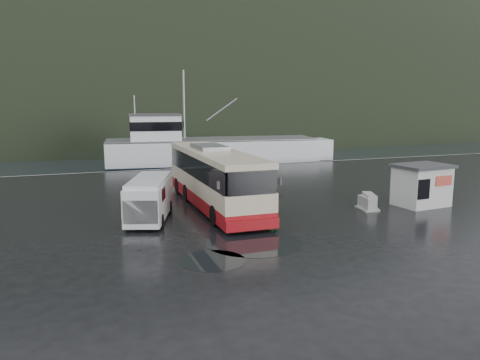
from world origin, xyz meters
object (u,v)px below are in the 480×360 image
object	(u,v)px
waste_bin_right	(264,214)
jersey_barrier_b	(366,209)
jersey_barrier_a	(369,208)
dome_tent	(248,223)
white_van	(150,219)
coach_bus	(215,206)
waste_bin_left	(253,219)
ticket_kiosk	(420,205)
fishing_trawler	(213,157)

from	to	relation	value
waste_bin_right	jersey_barrier_b	distance (m)	6.31
jersey_barrier_a	dome_tent	bearing A→B (deg)	-174.20
white_van	jersey_barrier_b	xyz separation A→B (m)	(12.56, -2.00, 0.00)
coach_bus	jersey_barrier_a	xyz separation A→B (m)	(8.65, -3.66, 0.00)
jersey_barrier_a	coach_bus	bearing A→B (deg)	157.07
coach_bus	jersey_barrier_b	xyz separation A→B (m)	(8.30, -3.87, 0.00)
waste_bin_left	jersey_barrier_a	bearing A→B (deg)	0.71
waste_bin_right	ticket_kiosk	xyz separation A→B (m)	(10.05, -1.24, 0.00)
white_van	waste_bin_right	bearing A→B (deg)	10.06
coach_bus	fishing_trawler	xyz separation A→B (m)	(7.22, 24.81, 0.00)
white_van	jersey_barrier_a	distance (m)	13.03
ticket_kiosk	dome_tent	bearing A→B (deg)	176.33
waste_bin_right	dome_tent	xyz separation A→B (m)	(-1.62, -1.66, 0.00)
coach_bus	fishing_trawler	distance (m)	25.84
dome_tent	fishing_trawler	size ratio (longest dim) A/B	0.09
coach_bus	waste_bin_right	bearing A→B (deg)	-53.34
waste_bin_right	ticket_kiosk	distance (m)	10.12
white_van	dome_tent	xyz separation A→B (m)	(4.72, -2.62, 0.00)
coach_bus	waste_bin_right	distance (m)	3.51
coach_bus	ticket_kiosk	size ratio (longest dim) A/B	4.00
jersey_barrier_b	coach_bus	bearing A→B (deg)	155.03
ticket_kiosk	jersey_barrier_b	size ratio (longest dim) A/B	2.13
coach_bus	jersey_barrier_b	distance (m)	9.16
waste_bin_right	fishing_trawler	world-z (taller)	fishing_trawler
white_van	jersey_barrier_b	bearing A→B (deg)	9.69
coach_bus	dome_tent	bearing A→B (deg)	-83.73
dome_tent	coach_bus	bearing A→B (deg)	95.84
waste_bin_left	ticket_kiosk	bearing A→B (deg)	-1.65
jersey_barrier_a	fishing_trawler	xyz separation A→B (m)	(-1.42, 28.47, 0.00)
coach_bus	white_van	xyz separation A→B (m)	(-4.26, -1.87, 0.00)
white_van	ticket_kiosk	distance (m)	16.53
waste_bin_right	white_van	bearing A→B (deg)	171.33
fishing_trawler	dome_tent	bearing A→B (deg)	-96.11
waste_bin_left	dome_tent	size ratio (longest dim) A/B	0.50
coach_bus	ticket_kiosk	world-z (taller)	coach_bus
dome_tent	ticket_kiosk	world-z (taller)	ticket_kiosk
coach_bus	waste_bin_left	bearing A→B (deg)	-73.41
ticket_kiosk	jersey_barrier_a	world-z (taller)	ticket_kiosk
dome_tent	fishing_trawler	world-z (taller)	fishing_trawler
waste_bin_left	white_van	bearing A→B (deg)	160.60
waste_bin_right	fishing_trawler	xyz separation A→B (m)	(5.15, 27.65, 0.00)
waste_bin_right	jersey_barrier_a	bearing A→B (deg)	-7.15
dome_tent	fishing_trawler	bearing A→B (deg)	77.00
dome_tent	fishing_trawler	distance (m)	30.07
white_van	jersey_barrier_b	size ratio (longest dim) A/B	3.62
waste_bin_left	waste_bin_right	size ratio (longest dim) A/B	0.87
waste_bin_left	ticket_kiosk	distance (m)	11.04
waste_bin_left	dome_tent	xyz separation A→B (m)	(-0.63, -0.74, 0.00)
jersey_barrier_a	waste_bin_right	bearing A→B (deg)	172.85
ticket_kiosk	fishing_trawler	xyz separation A→B (m)	(-4.90, 28.88, 0.00)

